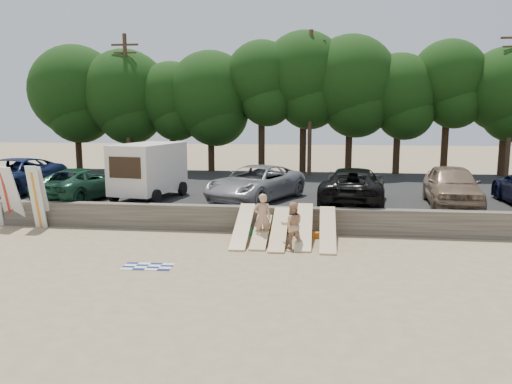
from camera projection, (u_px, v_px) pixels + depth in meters
The scene contains 25 objects.
ground at pixel (238, 252), 16.67m from camera, with size 120.00×120.00×0.00m, color tan.
seawall at pixel (250, 219), 19.53m from camera, with size 44.00×0.50×1.00m, color #6B6356.
parking_lot at pixel (269, 193), 26.91m from camera, with size 44.00×14.50×0.70m, color #282828.
treeline at pixel (259, 88), 33.07m from camera, with size 34.22×6.29×9.25m.
utility_poles at pixel (310, 100), 31.26m from camera, with size 25.80×0.26×9.00m.
box_trailer at pixel (149, 168), 22.80m from camera, with size 2.81×4.26×2.54m.
car_0 at pixel (12, 176), 24.30m from camera, with size 2.84×6.16×1.71m, color #131E44.
car_1 at pixel (85, 183), 22.91m from camera, with size 2.37×5.14×1.43m, color #143927.
car_2 at pixel (256, 183), 22.48m from camera, with size 2.60×5.63×1.56m, color gray.
car_3 at pixel (353, 185), 21.74m from camera, with size 2.61×5.66×1.57m, color black.
car_4 at pixel (452, 185), 21.15m from camera, with size 2.04×5.08×1.73m, color #876D56.
surfboard_upright_2 at pixel (7, 196), 20.29m from camera, with size 0.50×0.06×2.60m, color white.
surfboard_upright_3 at pixel (14, 197), 20.18m from camera, with size 0.50×0.06×2.60m, color white.
surfboard_upright_4 at pixel (36, 197), 19.87m from camera, with size 0.50×0.06×2.60m, color white.
surfboard_upright_5 at pixel (41, 197), 20.09m from camera, with size 0.50×0.06×2.60m, color white.
surfboard_low_0 at pixel (243, 226), 18.00m from camera, with size 0.56×3.00×0.07m, color beige.
surfboard_low_1 at pixel (262, 229), 18.09m from camera, with size 0.56×3.00×0.07m, color beige.
surfboard_low_2 at pixel (279, 229), 17.77m from camera, with size 0.56×3.00×0.07m, color beige.
surfboard_low_3 at pixel (304, 226), 17.82m from camera, with size 0.56×3.00×0.07m, color beige.
surfboard_low_4 at pixel (328, 229), 17.55m from camera, with size 0.56×3.00×0.07m, color beige.
beachgoer_a at pixel (262, 218), 17.91m from camera, with size 0.64×0.42×1.76m, color tan.
beachgoer_b at pixel (292, 225), 17.06m from camera, with size 0.78×0.61×1.61m, color tan.
cooler at pixel (250, 231), 18.89m from camera, with size 0.38×0.30×0.32m, color #24864B.
gear_bag at pixel (316, 235), 18.51m from camera, with size 0.30×0.25×0.22m, color #C26C16.
beach_towel at pixel (148, 266), 15.05m from camera, with size 1.50×1.50×0.00m, color white.
Camera 1 is at (2.66, -15.95, 4.55)m, focal length 35.00 mm.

